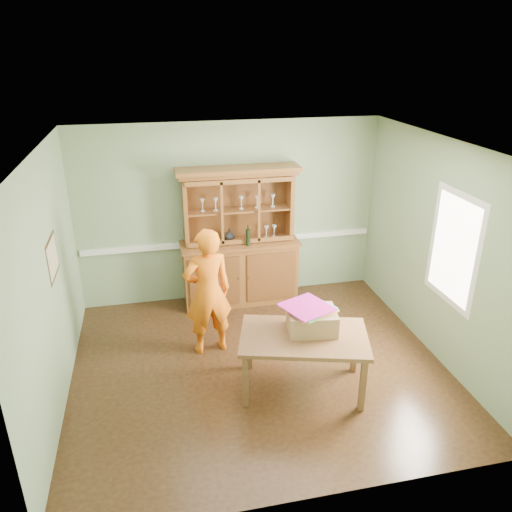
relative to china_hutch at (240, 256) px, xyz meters
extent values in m
plane|color=#4B3218|center=(-0.09, -1.76, -0.73)|extent=(4.50, 4.50, 0.00)
plane|color=white|center=(-0.09, -1.76, 1.97)|extent=(4.50, 4.50, 0.00)
plane|color=gray|center=(-0.09, 0.24, 0.62)|extent=(4.50, 0.00, 4.50)
plane|color=gray|center=(-2.34, -1.76, 0.62)|extent=(0.00, 4.00, 4.00)
plane|color=gray|center=(2.16, -1.76, 0.62)|extent=(0.00, 4.00, 4.00)
plane|color=gray|center=(-0.09, -3.76, 0.62)|extent=(4.50, 0.00, 4.50)
cube|color=white|center=(-0.09, 0.21, 0.17)|extent=(4.41, 0.05, 0.08)
cube|color=#342414|center=(-2.32, -1.46, 0.82)|extent=(0.03, 0.60, 0.46)
cube|color=#C2B18D|center=(-2.32, -1.46, 0.82)|extent=(0.01, 0.52, 0.38)
cube|color=white|center=(2.14, -2.06, 0.77)|extent=(0.03, 0.96, 1.36)
cube|color=white|center=(2.13, -2.06, 0.77)|extent=(0.01, 0.80, 1.20)
cube|color=brown|center=(0.00, -0.02, -0.26)|extent=(1.69, 0.52, 0.94)
cube|color=brown|center=(0.00, -0.03, 0.23)|extent=(1.75, 0.57, 0.04)
cube|color=brown|center=(0.00, 0.22, 0.74)|extent=(1.60, 0.04, 0.99)
cube|color=brown|center=(-0.77, 0.06, 0.74)|extent=(0.06, 0.36, 0.99)
cube|color=brown|center=(0.77, 0.06, 0.74)|extent=(0.06, 0.36, 0.99)
cube|color=brown|center=(0.00, 0.06, 1.26)|extent=(1.69, 0.41, 0.06)
cube|color=brown|center=(0.00, 0.04, 1.32)|extent=(1.77, 0.45, 0.06)
cube|color=brown|center=(0.00, 0.06, 0.72)|extent=(1.49, 0.31, 0.02)
imported|color=#B2B2B7|center=(-0.14, 0.06, 0.34)|extent=(0.17, 0.17, 0.18)
imported|color=gold|center=(-0.42, 0.06, 0.27)|extent=(0.20, 0.20, 0.05)
cylinder|color=black|center=(0.10, -0.19, 0.40)|extent=(0.07, 0.07, 0.30)
cube|color=brown|center=(0.30, -2.27, -0.05)|extent=(1.58, 1.19, 0.05)
cube|color=brown|center=(-0.39, -2.44, -0.40)|extent=(0.08, 0.08, 0.66)
cube|color=brown|center=(-0.21, -1.77, -0.40)|extent=(0.08, 0.08, 0.66)
cube|color=brown|center=(0.82, -2.77, -0.40)|extent=(0.08, 0.08, 0.66)
cube|color=brown|center=(1.00, -2.11, -0.40)|extent=(0.08, 0.08, 0.66)
cube|color=#A47E54|center=(0.42, -2.18, 0.10)|extent=(0.59, 0.50, 0.25)
cube|color=#FF9D20|center=(0.38, -2.15, 0.23)|extent=(0.63, 0.63, 0.01)
cube|color=green|center=(0.38, -2.15, 0.23)|extent=(0.63, 0.63, 0.01)
cube|color=#2DCAD5|center=(0.38, -2.15, 0.24)|extent=(0.63, 0.63, 0.01)
cube|color=pink|center=(0.38, -2.15, 0.25)|extent=(0.63, 0.63, 0.01)
cube|color=#DB21CE|center=(0.38, -2.15, 0.26)|extent=(0.63, 0.63, 0.01)
cube|color=#D11F96|center=(0.38, -2.15, 0.27)|extent=(0.63, 0.63, 0.01)
imported|color=orange|center=(-0.64, -1.26, 0.10)|extent=(0.67, 0.49, 1.67)
camera|label=1|loc=(-1.23, -6.78, 2.96)|focal=35.00mm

